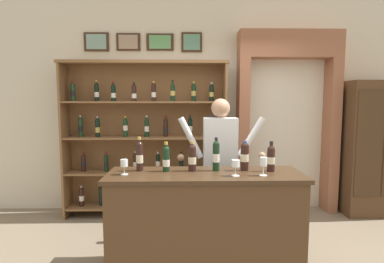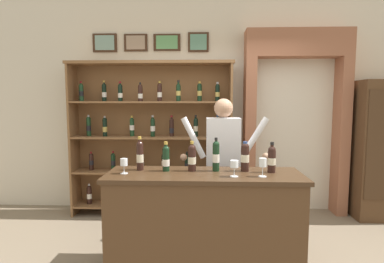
{
  "view_description": "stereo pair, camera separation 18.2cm",
  "coord_description": "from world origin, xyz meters",
  "views": [
    {
      "loc": [
        -0.28,
        -2.87,
        1.65
      ],
      "look_at": [
        -0.22,
        0.13,
        1.34
      ],
      "focal_mm": 28.83,
      "sensor_mm": 36.0,
      "label": 1
    },
    {
      "loc": [
        -0.1,
        -2.87,
        1.65
      ],
      "look_at": [
        -0.22,
        0.13,
        1.34
      ],
      "focal_mm": 28.83,
      "sensor_mm": 36.0,
      "label": 2
    }
  ],
  "objects": [
    {
      "name": "tasting_counter",
      "position": [
        -0.1,
        -0.0,
        0.48
      ],
      "size": [
        1.86,
        0.6,
        0.96
      ],
      "color": "#4C331E",
      "rests_on": "ground"
    },
    {
      "name": "tasting_bottle_rosso",
      "position": [
        0.02,
        0.09,
        1.12
      ],
      "size": [
        0.07,
        0.07,
        0.33
      ],
      "color": "black",
      "rests_on": "tasting_counter"
    },
    {
      "name": "tasting_bottle_vin_santo",
      "position": [
        0.55,
        0.06,
        1.1
      ],
      "size": [
        0.08,
        0.08,
        0.29
      ],
      "color": "black",
      "rests_on": "tasting_counter"
    },
    {
      "name": "tasting_bottle_prosecco",
      "position": [
        -0.22,
        0.09,
        1.1
      ],
      "size": [
        0.08,
        0.08,
        0.29
      ],
      "color": "black",
      "rests_on": "tasting_counter"
    },
    {
      "name": "wine_glass_center",
      "position": [
        -0.85,
        -0.05,
        1.06
      ],
      "size": [
        0.07,
        0.07,
        0.14
      ],
      "color": "silver",
      "rests_on": "tasting_counter"
    },
    {
      "name": "wine_shelf",
      "position": [
        -0.85,
        1.49,
        1.15
      ],
      "size": [
        2.31,
        0.37,
        2.18
      ],
      "color": "brown",
      "rests_on": "ground"
    },
    {
      "name": "tasting_bottle_bianco",
      "position": [
        0.3,
        0.1,
        1.11
      ],
      "size": [
        0.08,
        0.08,
        0.29
      ],
      "color": "black",
      "rests_on": "tasting_counter"
    },
    {
      "name": "wine_glass_spare",
      "position": [
        0.43,
        -0.12,
        1.08
      ],
      "size": [
        0.07,
        0.07,
        0.17
      ],
      "color": "silver",
      "rests_on": "tasting_counter"
    },
    {
      "name": "shopkeeper",
      "position": [
        0.12,
        0.65,
        1.03
      ],
      "size": [
        1.02,
        0.22,
        1.67
      ],
      "color": "#2D3347",
      "rests_on": "ground"
    },
    {
      "name": "side_cabinet",
      "position": [
        2.4,
        1.44,
        0.96
      ],
      "size": [
        0.81,
        0.46,
        1.92
      ],
      "color": "#4C331E",
      "rests_on": "ground"
    },
    {
      "name": "back_wall",
      "position": [
        -0.0,
        1.84,
        1.79
      ],
      "size": [
        12.0,
        0.19,
        3.59
      ],
      "color": "beige",
      "rests_on": "ground"
    },
    {
      "name": "archway_doorway",
      "position": [
        1.21,
        1.71,
        1.53
      ],
      "size": [
        1.47,
        0.45,
        2.63
      ],
      "color": "#935B42",
      "rests_on": "ground"
    },
    {
      "name": "tasting_bottle_chianti",
      "position": [
        -0.47,
        0.08,
        1.09
      ],
      "size": [
        0.07,
        0.07,
        0.29
      ],
      "color": "black",
      "rests_on": "tasting_counter"
    },
    {
      "name": "tasting_bottle_grappa",
      "position": [
        -0.73,
        0.11,
        1.11
      ],
      "size": [
        0.07,
        0.07,
        0.34
      ],
      "color": "black",
      "rests_on": "tasting_counter"
    },
    {
      "name": "wine_glass_right",
      "position": [
        0.17,
        -0.13,
        1.07
      ],
      "size": [
        0.08,
        0.08,
        0.15
      ],
      "color": "silver",
      "rests_on": "tasting_counter"
    }
  ]
}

